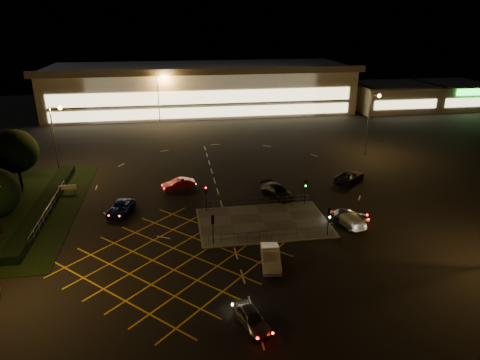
{
  "coord_description": "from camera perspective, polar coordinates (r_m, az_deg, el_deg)",
  "views": [
    {
      "loc": [
        -7.38,
        -43.84,
        21.54
      ],
      "look_at": [
        0.75,
        6.5,
        2.0
      ],
      "focal_mm": 32.0,
      "sensor_mm": 36.0,
      "label": 1
    }
  ],
  "objects": [
    {
      "name": "tree_c",
      "position": [
        63.61,
        -27.76,
        3.4
      ],
      "size": [
        5.76,
        5.76,
        7.84
      ],
      "color": "black",
      "rests_on": "ground"
    },
    {
      "name": "car_near_silver",
      "position": [
        33.23,
        1.57,
        -17.92
      ],
      "size": [
        2.69,
        4.32,
        1.37
      ],
      "primitive_type": "imported",
      "rotation": [
        0.0,
        0.0,
        0.28
      ],
      "color": "#A9ABB0",
      "rests_on": "ground"
    },
    {
      "name": "retail_unit_a",
      "position": [
        112.93,
        19.52,
        10.45
      ],
      "size": [
        18.8,
        14.8,
        6.35
      ],
      "color": "beige",
      "rests_on": "ground"
    },
    {
      "name": "retail_unit_b",
      "position": [
        121.3,
        26.3,
        10.16
      ],
      "size": [
        14.8,
        14.8,
        6.35
      ],
      "color": "beige",
      "rests_on": "ground"
    },
    {
      "name": "supermarket",
      "position": [
        107.29,
        -5.24,
        12.18
      ],
      "size": [
        72.0,
        26.5,
        10.5
      ],
      "color": "beige",
      "rests_on": "ground"
    },
    {
      "name": "streetlight_far_left",
      "position": [
        93.08,
        -10.6,
        11.36
      ],
      "size": [
        1.78,
        0.56,
        10.03
      ],
      "color": "slate",
      "rests_on": "ground"
    },
    {
      "name": "grass_verge",
      "position": [
        58.06,
        -29.23,
        -3.6
      ],
      "size": [
        18.0,
        30.0,
        0.08
      ],
      "primitive_type": "cube",
      "color": "black",
      "rests_on": "ground"
    },
    {
      "name": "car_circ_red",
      "position": [
        57.27,
        -8.17,
        -0.57
      ],
      "size": [
        4.64,
        2.57,
        1.45
      ],
      "primitive_type": "imported",
      "rotation": [
        0.0,
        0.0,
        4.96
      ],
      "color": "maroon",
      "rests_on": "ground"
    },
    {
      "name": "signal_se",
      "position": [
        45.13,
        11.74,
        -4.65
      ],
      "size": [
        0.28,
        0.3,
        3.15
      ],
      "rotation": [
        0.0,
        0.0,
        3.14
      ],
      "color": "black",
      "rests_on": "pedestrian_island"
    },
    {
      "name": "car_queue_white",
      "position": [
        40.11,
        4.12,
        -10.27
      ],
      "size": [
        2.29,
        4.89,
        1.55
      ],
      "primitive_type": "imported",
      "rotation": [
        0.0,
        0.0,
        6.14
      ],
      "color": "#BEBEBE",
      "rests_on": "ground"
    },
    {
      "name": "streetlight_far_right",
      "position": [
        102.28,
        12.93,
        12.03
      ],
      "size": [
        1.78,
        0.56,
        10.03
      ],
      "color": "slate",
      "rests_on": "ground"
    },
    {
      "name": "pedestrian_island",
      "position": [
        47.96,
        3.12,
        -5.67
      ],
      "size": [
        14.0,
        9.0,
        0.12
      ],
      "primitive_type": "cube",
      "color": "#4C4944",
      "rests_on": "ground"
    },
    {
      "name": "hedge",
      "position": [
        56.31,
        -24.55,
        -2.98
      ],
      "size": [
        2.0,
        26.0,
        1.0
      ],
      "primitive_type": "cube",
      "color": "black",
      "rests_on": "ground"
    },
    {
      "name": "streetlight_ne",
      "position": [
        72.89,
        17.12,
        8.19
      ],
      "size": [
        1.78,
        0.56,
        10.03
      ],
      "color": "slate",
      "rests_on": "ground"
    },
    {
      "name": "streetlight_nw",
      "position": [
        65.65,
        -23.31,
        6.06
      ],
      "size": [
        1.78,
        0.56,
        10.03
      ],
      "color": "slate",
      "rests_on": "ground"
    },
    {
      "name": "signal_ne",
      "position": [
        52.01,
        8.72,
        -0.92
      ],
      "size": [
        0.28,
        0.3,
        3.15
      ],
      "color": "black",
      "rests_on": "pedestrian_island"
    },
    {
      "name": "car_right_silver",
      "position": [
        49.46,
        14.27,
        -4.62
      ],
      "size": [
        4.58,
        2.95,
        1.45
      ],
      "primitive_type": "imported",
      "rotation": [
        0.0,
        0.0,
        1.26
      ],
      "color": "#9EA1A5",
      "rests_on": "ground"
    },
    {
      "name": "signal_nw",
      "position": [
        49.8,
        -4.57,
        -1.75
      ],
      "size": [
        0.28,
        0.3,
        3.15
      ],
      "color": "black",
      "rests_on": "pedestrian_island"
    },
    {
      "name": "car_east_grey",
      "position": [
        61.36,
        14.4,
        0.48
      ],
      "size": [
        5.72,
        5.5,
        1.51
      ],
      "primitive_type": "imported",
      "rotation": [
        0.0,
        0.0,
        2.3
      ],
      "color": "black",
      "rests_on": "ground"
    },
    {
      "name": "car_left_blue",
      "position": [
        51.76,
        -15.64,
        -3.63
      ],
      "size": [
        3.39,
        5.3,
        1.36
      ],
      "primitive_type": "imported",
      "rotation": [
        0.0,
        0.0,
        6.03
      ],
      "color": "#0C1448",
      "rests_on": "ground"
    },
    {
      "name": "signal_sw",
      "position": [
        42.56,
        -3.65,
        -5.85
      ],
      "size": [
        0.28,
        0.3,
        3.15
      ],
      "rotation": [
        0.0,
        0.0,
        3.14
      ],
      "color": "black",
      "rests_on": "pedestrian_island"
    },
    {
      "name": "ground",
      "position": [
        49.4,
        0.35,
        -4.88
      ],
      "size": [
        180.0,
        180.0,
        0.0
      ],
      "primitive_type": "plane",
      "color": "black",
      "rests_on": "ground"
    },
    {
      "name": "car_far_dkgrey",
      "position": [
        54.58,
        4.99,
        -1.5
      ],
      "size": [
        4.04,
        5.62,
        1.51
      ],
      "primitive_type": "imported",
      "rotation": [
        0.0,
        0.0,
        0.41
      ],
      "color": "black",
      "rests_on": "ground"
    },
    {
      "name": "car_approach_white",
      "position": [
        48.8,
        14.24,
        -5.01
      ],
      "size": [
        3.07,
        5.16,
        1.4
      ],
      "primitive_type": "imported",
      "rotation": [
        0.0,
        0.0,
        3.39
      ],
      "color": "#BBBBBB",
      "rests_on": "ground"
    }
  ]
}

